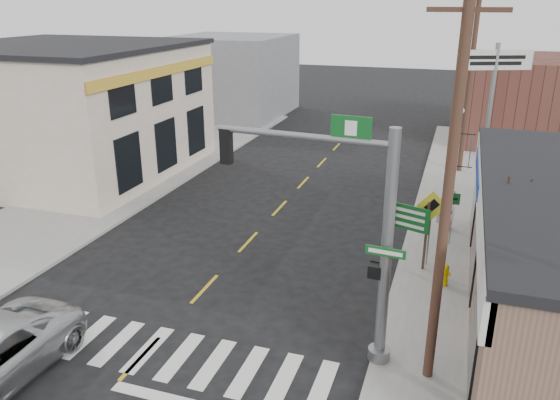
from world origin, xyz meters
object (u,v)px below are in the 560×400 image
(traffic_signal_pole, at_px, (357,222))
(dance_center_sign, at_px, (493,83))
(lamp_post, at_px, (457,161))
(guide_sign, at_px, (409,224))
(utility_pole_far, at_px, (470,78))
(utility_pole_near, at_px, (447,197))
(bare_tree, at_px, (535,195))
(fire_hydrant, at_px, (445,274))

(traffic_signal_pole, bearing_deg, dance_center_sign, 81.97)
(traffic_signal_pole, relative_size, dance_center_sign, 0.90)
(lamp_post, bearing_deg, guide_sign, -93.11)
(dance_center_sign, relative_size, utility_pole_far, 0.72)
(dance_center_sign, distance_m, utility_pole_far, 3.62)
(dance_center_sign, height_order, utility_pole_far, utility_pole_far)
(lamp_post, distance_m, utility_pole_near, 10.18)
(dance_center_sign, bearing_deg, guide_sign, -127.41)
(utility_pole_near, bearing_deg, guide_sign, 103.13)
(traffic_signal_pole, height_order, bare_tree, traffic_signal_pole)
(traffic_signal_pole, distance_m, utility_pole_near, 2.32)
(fire_hydrant, xyz_separation_m, utility_pole_near, (-0.17, -4.99, 4.45))
(guide_sign, distance_m, lamp_post, 4.47)
(utility_pole_far, bearing_deg, lamp_post, -91.18)
(traffic_signal_pole, xyz_separation_m, utility_pole_far, (2.42, 18.65, 1.29))
(guide_sign, height_order, dance_center_sign, dance_center_sign)
(fire_hydrant, height_order, lamp_post, lamp_post)
(utility_pole_near, xyz_separation_m, utility_pole_far, (0.35, 18.92, 0.29))
(utility_pole_near, relative_size, utility_pole_far, 0.94)
(traffic_signal_pole, bearing_deg, guide_sign, 86.02)
(lamp_post, relative_size, utility_pole_far, 0.51)
(fire_hydrant, xyz_separation_m, utility_pole_far, (0.17, 13.93, 4.74))
(utility_pole_near, height_order, utility_pole_far, utility_pole_far)
(fire_hydrant, distance_m, utility_pole_far, 14.71)
(traffic_signal_pole, relative_size, lamp_post, 1.27)
(utility_pole_near, bearing_deg, lamp_post, 90.93)
(bare_tree, bearing_deg, utility_pole_far, 97.37)
(bare_tree, bearing_deg, traffic_signal_pole, -142.21)
(utility_pole_near, bearing_deg, fire_hydrant, 89.75)
(bare_tree, distance_m, utility_pole_far, 15.42)
(bare_tree, relative_size, utility_pole_far, 0.49)
(dance_center_sign, xyz_separation_m, utility_pole_far, (-1.02, 3.47, -0.23))
(fire_hydrant, bearing_deg, traffic_signal_pole, -115.44)
(fire_hydrant, bearing_deg, utility_pole_near, -91.99)
(lamp_post, distance_m, bare_tree, 6.76)
(traffic_signal_pole, bearing_deg, fire_hydrant, 69.31)
(lamp_post, distance_m, utility_pole_far, 9.18)
(guide_sign, height_order, utility_pole_near, utility_pole_near)
(lamp_post, height_order, utility_pole_far, utility_pole_far)
(guide_sign, xyz_separation_m, utility_pole_far, (1.55, 12.97, 3.50))
(fire_hydrant, height_order, bare_tree, bare_tree)
(traffic_signal_pole, distance_m, utility_pole_far, 18.85)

